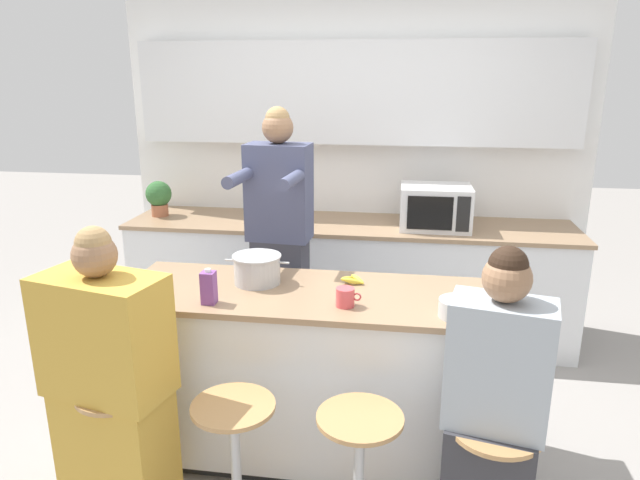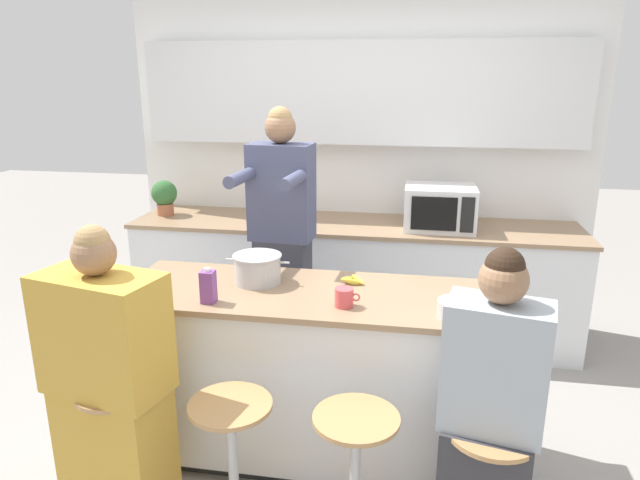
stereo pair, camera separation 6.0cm
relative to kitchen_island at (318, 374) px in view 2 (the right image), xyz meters
name	(u,v)px [view 2 (the right image)]	position (x,y,z in m)	size (l,w,h in m)	color
ground_plane	(318,452)	(0.00, 0.00, -0.47)	(16.00, 16.00, 0.00)	gray
wall_back	(359,131)	(0.00, 1.83, 1.07)	(3.58, 0.22, 2.70)	white
back_counter	(352,279)	(0.00, 1.50, -0.02)	(3.32, 0.69, 0.89)	silver
kitchen_island	(318,374)	(0.00, 0.00, 0.00)	(1.99, 0.67, 0.93)	black
bar_stool_leftmost	(123,448)	(-0.80, -0.57, -0.13)	(0.38, 0.38, 0.65)	tan
bar_stool_center_left	(233,465)	(-0.27, -0.60, -0.13)	(0.38, 0.38, 0.65)	tan
bar_stool_center_right	(355,480)	(0.27, -0.61, -0.13)	(0.38, 0.38, 0.65)	tan
person_cooking	(282,254)	(-0.34, 0.67, 0.42)	(0.42, 0.57, 1.79)	#383842
person_wrapped_blanket	(110,389)	(-0.82, -0.58, 0.18)	(0.58, 0.40, 1.39)	gold
person_seated_near	(489,430)	(0.79, -0.58, 0.16)	(0.42, 0.33, 1.38)	#333338
cooking_pot	(258,269)	(-0.33, 0.08, 0.53)	(0.34, 0.25, 0.15)	#B7BABC
fruit_bowl	(140,288)	(-0.85, -0.18, 0.49)	(0.22, 0.22, 0.07)	white
mixing_bowl_steel	(457,310)	(0.66, -0.20, 0.50)	(0.18, 0.18, 0.08)	#B7BABC
coffee_cup_near	(344,297)	(0.15, -0.15, 0.50)	(0.12, 0.09, 0.09)	#DB4C51
banana_bunch	(352,280)	(0.16, 0.15, 0.48)	(0.14, 0.10, 0.05)	yellow
juice_carton	(208,286)	(-0.48, -0.22, 0.54)	(0.06, 0.06, 0.17)	#7A428E
microwave	(440,208)	(0.63, 1.46, 0.58)	(0.50, 0.39, 0.31)	white
potted_plant	(164,196)	(-1.49, 1.50, 0.58)	(0.20, 0.20, 0.27)	#A86042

